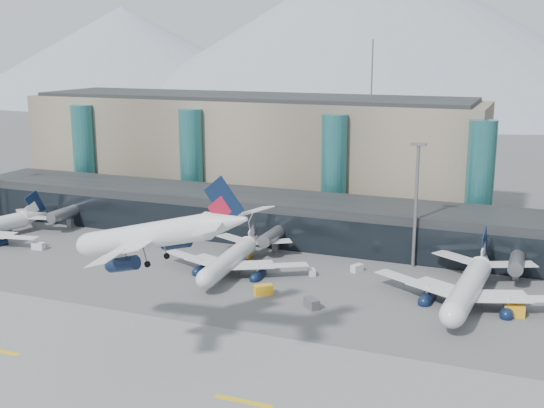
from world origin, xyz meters
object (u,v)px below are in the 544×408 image
(jet_parked_right, at_px, (472,276))
(veh_b, at_px, (247,254))
(veh_a, at_px, (38,246))
(veh_f, at_px, (5,230))
(jet_parked_mid, at_px, (234,251))
(veh_g, at_px, (312,272))
(veh_d, at_px, (357,268))
(lightmast_mid, at_px, (416,198))
(veh_h, at_px, (263,290))
(veh_c, at_px, (312,303))
(veh_e, at_px, (515,311))
(hero_jet, at_px, (162,229))

(jet_parked_right, height_order, veh_b, jet_parked_right)
(veh_a, height_order, veh_f, veh_f)
(jet_parked_mid, height_order, veh_a, jet_parked_mid)
(veh_b, bearing_deg, jet_parked_mid, -175.78)
(veh_g, bearing_deg, veh_f, -120.73)
(jet_parked_mid, distance_m, veh_d, 24.90)
(jet_parked_right, xyz_separation_m, veh_d, (-22.88, 8.03, -3.79))
(veh_a, height_order, veh_g, veh_a)
(veh_b, distance_m, veh_f, 61.83)
(veh_a, distance_m, veh_d, 70.89)
(lightmast_mid, relative_size, veh_h, 7.77)
(veh_c, xyz_separation_m, veh_d, (2.24, 21.96, -0.13))
(veh_b, bearing_deg, lightmast_mid, -82.05)
(lightmast_mid, height_order, jet_parked_mid, lightmast_mid)
(veh_f, bearing_deg, veh_e, -116.66)
(hero_jet, height_order, veh_e, hero_jet)
(lightmast_mid, distance_m, jet_parked_mid, 38.11)
(lightmast_mid, bearing_deg, veh_f, -173.11)
(hero_jet, relative_size, veh_c, 10.48)
(jet_parked_right, bearing_deg, veh_f, 91.97)
(veh_c, relative_size, veh_f, 0.88)
(veh_c, height_order, veh_d, veh_c)
(veh_h, bearing_deg, veh_b, 83.16)
(hero_jet, bearing_deg, veh_d, 77.67)
(lightmast_mid, bearing_deg, veh_e, -44.48)
(jet_parked_mid, relative_size, veh_c, 10.48)
(veh_b, distance_m, veh_c, 31.81)
(hero_jet, distance_m, jet_parked_right, 57.08)
(veh_e, height_order, veh_h, veh_e)
(lightmast_mid, xyz_separation_m, veh_f, (-95.91, -11.58, -13.43))
(jet_parked_right, xyz_separation_m, veh_f, (-108.95, 3.92, -3.53))
(jet_parked_right, bearing_deg, veh_c, 123.04)
(lightmast_mid, distance_m, veh_h, 37.20)
(jet_parked_right, relative_size, veh_a, 13.40)
(jet_parked_right, bearing_deg, veh_d, 74.69)
(veh_a, relative_size, veh_e, 0.83)
(jet_parked_mid, xyz_separation_m, veh_c, (21.04, -13.75, -3.10))
(lightmast_mid, distance_m, veh_a, 83.13)
(jet_parked_mid, distance_m, veh_c, 25.33)
(veh_g, bearing_deg, veh_e, 49.43)
(veh_a, distance_m, veh_f, 17.65)
(jet_parked_mid, relative_size, veh_f, 9.21)
(veh_a, bearing_deg, veh_c, -15.61)
(veh_b, bearing_deg, veh_f, 91.56)
(veh_a, xyz_separation_m, veh_b, (45.54, 12.18, -0.04))
(veh_c, bearing_deg, veh_d, 127.45)
(veh_e, bearing_deg, veh_g, 164.65)
(veh_d, bearing_deg, veh_e, -85.72)
(veh_d, height_order, veh_g, veh_d)
(lightmast_mid, height_order, hero_jet, lightmast_mid)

